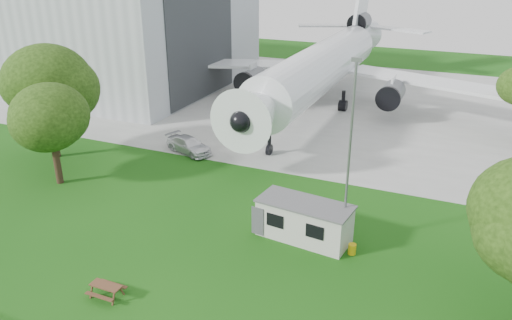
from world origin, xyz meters
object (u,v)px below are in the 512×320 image
at_px(hangar, 83,13).
at_px(picnic_west, 107,296).
at_px(airliner, 324,63).
at_px(site_cabin, 304,221).

height_order(hangar, picnic_west, hangar).
height_order(hangar, airliner, hangar).
bearing_deg(hangar, site_cabin, -34.75).
bearing_deg(hangar, airliner, -0.22).
distance_m(site_cabin, picnic_west, 13.01).
distance_m(hangar, site_cabin, 53.75).
bearing_deg(site_cabin, picnic_west, -128.36).
distance_m(airliner, picnic_west, 40.64).
xyz_separation_m(airliner, site_cabin, (7.69, -30.14, -3.96)).
relative_size(site_cabin, picnic_west, 3.82).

